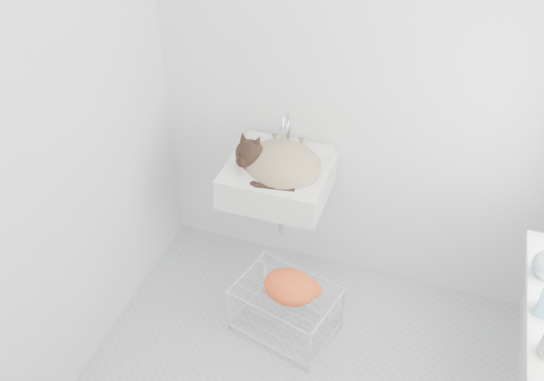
% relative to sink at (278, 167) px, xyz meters
% --- Properties ---
extents(back_wall, '(2.20, 0.02, 2.50)m').
position_rel_sink_xyz_m(back_wall, '(0.33, 0.26, 0.40)').
color(back_wall, white).
rests_on(back_wall, ground).
extents(left_wall, '(0.02, 2.00, 2.50)m').
position_rel_sink_xyz_m(left_wall, '(-0.77, -0.74, 0.40)').
color(left_wall, white).
rests_on(left_wall, ground).
extents(sink, '(0.55, 0.48, 0.22)m').
position_rel_sink_xyz_m(sink, '(0.00, 0.00, 0.00)').
color(sink, white).
rests_on(sink, back_wall).
extents(faucet, '(0.20, 0.14, 0.20)m').
position_rel_sink_xyz_m(faucet, '(0.00, 0.18, 0.14)').
color(faucet, silver).
rests_on(faucet, sink).
extents(cat, '(0.46, 0.39, 0.27)m').
position_rel_sink_xyz_m(cat, '(0.01, -0.02, 0.04)').
color(cat, tan).
rests_on(cat, sink).
extents(wire_rack, '(0.60, 0.49, 0.31)m').
position_rel_sink_xyz_m(wire_rack, '(0.17, -0.35, -0.70)').
color(wire_rack, silver).
rests_on(wire_rack, floor).
extents(towel, '(0.33, 0.27, 0.12)m').
position_rel_sink_xyz_m(towel, '(0.20, -0.38, -0.51)').
color(towel, '#FEA41F').
rests_on(towel, wire_rack).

